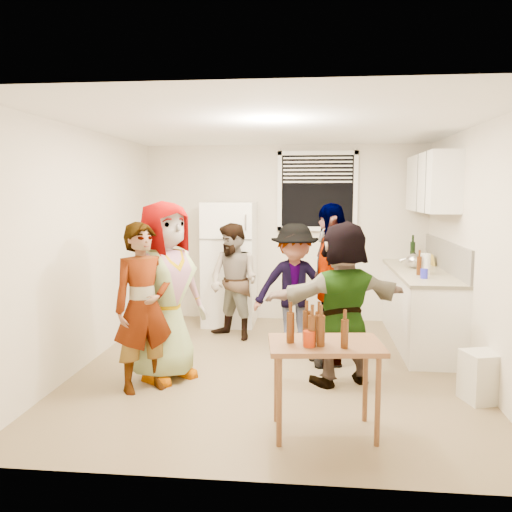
# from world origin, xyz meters

# --- Properties ---
(room) EXTENTS (4.00, 4.50, 2.50)m
(room) POSITION_xyz_m (0.00, 0.00, 0.00)
(room) COLOR beige
(room) RESTS_ON ground
(window) EXTENTS (1.12, 0.10, 1.06)m
(window) POSITION_xyz_m (0.45, 2.21, 1.85)
(window) COLOR white
(window) RESTS_ON room
(refrigerator) EXTENTS (0.70, 0.70, 1.70)m
(refrigerator) POSITION_xyz_m (-0.75, 1.88, 0.85)
(refrigerator) COLOR white
(refrigerator) RESTS_ON ground
(counter_lower) EXTENTS (0.60, 2.20, 0.86)m
(counter_lower) POSITION_xyz_m (1.70, 1.15, 0.43)
(counter_lower) COLOR white
(counter_lower) RESTS_ON ground
(countertop) EXTENTS (0.64, 2.22, 0.04)m
(countertop) POSITION_xyz_m (1.70, 1.15, 0.88)
(countertop) COLOR #BEB697
(countertop) RESTS_ON counter_lower
(backsplash) EXTENTS (0.03, 2.20, 0.36)m
(backsplash) POSITION_xyz_m (1.99, 1.15, 1.08)
(backsplash) COLOR #AAA59C
(backsplash) RESTS_ON countertop
(upper_cabinets) EXTENTS (0.34, 1.60, 0.70)m
(upper_cabinets) POSITION_xyz_m (1.83, 1.35, 1.95)
(upper_cabinets) COLOR white
(upper_cabinets) RESTS_ON room
(kettle) EXTENTS (0.31, 0.28, 0.21)m
(kettle) POSITION_xyz_m (1.65, 1.33, 0.90)
(kettle) COLOR silver
(kettle) RESTS_ON countertop
(paper_towel) EXTENTS (0.11, 0.11, 0.24)m
(paper_towel) POSITION_xyz_m (1.68, 0.81, 0.90)
(paper_towel) COLOR white
(paper_towel) RESTS_ON countertop
(wine_bottle) EXTENTS (0.07, 0.07, 0.27)m
(wine_bottle) POSITION_xyz_m (1.75, 2.02, 0.90)
(wine_bottle) COLOR black
(wine_bottle) RESTS_ON countertop
(beer_bottle_counter) EXTENTS (0.06, 0.06, 0.21)m
(beer_bottle_counter) POSITION_xyz_m (1.60, 0.76, 0.90)
(beer_bottle_counter) COLOR #47230C
(beer_bottle_counter) RESTS_ON countertop
(blue_cup) EXTENTS (0.08, 0.08, 0.11)m
(blue_cup) POSITION_xyz_m (1.61, 0.52, 0.90)
(blue_cup) COLOR #2527CA
(blue_cup) RESTS_ON countertop
(picture_frame) EXTENTS (0.02, 0.18, 0.15)m
(picture_frame) POSITION_xyz_m (1.92, 1.59, 0.97)
(picture_frame) COLOR gold
(picture_frame) RESTS_ON countertop
(trash_bin) EXTENTS (0.38, 0.38, 0.44)m
(trash_bin) POSITION_xyz_m (1.89, -0.70, 0.25)
(trash_bin) COLOR beige
(trash_bin) RESTS_ON ground
(serving_table) EXTENTS (0.90, 0.65, 0.71)m
(serving_table) POSITION_xyz_m (0.50, -1.49, 0.00)
(serving_table) COLOR brown
(serving_table) RESTS_ON ground
(beer_bottle_table) EXTENTS (0.05, 0.05, 0.21)m
(beer_bottle_table) POSITION_xyz_m (0.63, -1.62, 0.71)
(beer_bottle_table) COLOR #47230C
(beer_bottle_table) RESTS_ON serving_table
(red_cup) EXTENTS (0.09, 0.09, 0.12)m
(red_cup) POSITION_xyz_m (0.38, -1.61, 0.71)
(red_cup) COLOR #AB2906
(red_cup) RESTS_ON serving_table
(guest_grey) EXTENTS (1.92, 1.74, 0.56)m
(guest_grey) POSITION_xyz_m (-1.03, -0.41, 0.00)
(guest_grey) COLOR gray
(guest_grey) RESTS_ON ground
(guest_stripe) EXTENTS (1.41, 1.60, 0.38)m
(guest_stripe) POSITION_xyz_m (-1.15, -0.73, 0.00)
(guest_stripe) COLOR #141933
(guest_stripe) RESTS_ON ground
(guest_back_left) EXTENTS (1.37, 1.61, 0.55)m
(guest_back_left) POSITION_xyz_m (-0.58, 1.12, 0.00)
(guest_back_left) COLOR brown
(guest_back_left) RESTS_ON ground
(guest_back_right) EXTENTS (1.17, 1.61, 0.55)m
(guest_back_right) POSITION_xyz_m (0.19, 0.75, 0.00)
(guest_back_right) COLOR #45454A
(guest_back_right) RESTS_ON ground
(guest_black) EXTENTS (1.92, 1.40, 0.42)m
(guest_black) POSITION_xyz_m (0.59, 0.25, 0.00)
(guest_black) COLOR black
(guest_black) RESTS_ON ground
(guest_orange) EXTENTS (1.97, 2.03, 0.47)m
(guest_orange) POSITION_xyz_m (0.69, -0.36, 0.00)
(guest_orange) COLOR #E18F57
(guest_orange) RESTS_ON ground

